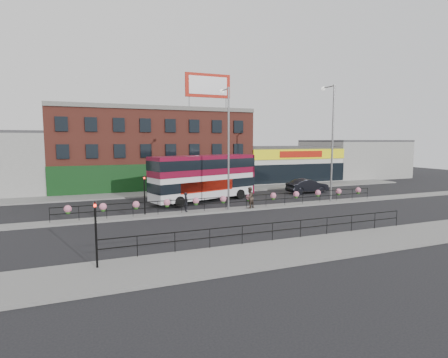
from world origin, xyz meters
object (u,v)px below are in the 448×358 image
object	(u,v)px
pedestrian_a	(186,202)
lamp_column_east	(331,133)
car	(307,186)
double_decker_bus	(205,173)
pedestrian_b	(250,198)
lamp_column_west	(227,138)

from	to	relation	value
pedestrian_a	lamp_column_east	size ratio (longest dim) A/B	0.14
car	lamp_column_east	size ratio (longest dim) A/B	0.44
car	pedestrian_a	xyz separation A→B (m)	(-16.54, -6.15, 0.14)
lamp_column_east	double_decker_bus	bearing A→B (deg)	156.40
pedestrian_b	lamp_column_west	distance (m)	5.70
double_decker_bus	lamp_column_east	xyz separation A→B (m)	(11.55, -5.05, 4.09)
lamp_column_west	lamp_column_east	distance (m)	11.21
pedestrian_b	lamp_column_west	bearing A→B (deg)	-38.07
lamp_column_west	lamp_column_east	xyz separation A→B (m)	(11.19, 0.26, 0.53)
car	pedestrian_b	world-z (taller)	pedestrian_b
pedestrian_a	lamp_column_west	distance (m)	6.62
double_decker_bus	car	bearing A→B (deg)	4.13
pedestrian_a	lamp_column_west	size ratio (longest dim) A/B	0.16
pedestrian_b	lamp_column_east	distance (m)	10.95
double_decker_bus	lamp_column_west	xyz separation A→B (m)	(0.36, -5.30, 3.56)
car	pedestrian_b	distance (m)	12.72
pedestrian_a	car	bearing A→B (deg)	-68.07
lamp_column_east	lamp_column_west	bearing A→B (deg)	-178.69
double_decker_bus	lamp_column_east	size ratio (longest dim) A/B	1.03
pedestrian_a	pedestrian_b	size ratio (longest dim) A/B	0.87
car	pedestrian_a	bearing A→B (deg)	109.36
double_decker_bus	pedestrian_b	xyz separation A→B (m)	(2.33, -5.74, -1.78)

